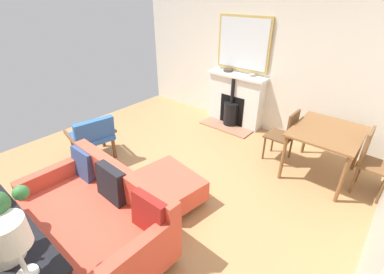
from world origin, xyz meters
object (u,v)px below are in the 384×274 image
object	(u,v)px
table_lamp_far_end	(9,236)
armchair_accent	(92,135)
ottoman	(171,185)
sofa	(98,216)
mantel_bowl_far	(252,75)
console_table	(4,241)
mantel_bowl_near	(228,70)
dining_chair_near_fireplace	(286,133)
fireplace	(235,102)
dining_chair_by_back_wall	(370,158)
dining_table	(326,136)

from	to	relation	value
table_lamp_far_end	armchair_accent	bearing A→B (deg)	-129.38
ottoman	sofa	bearing A→B (deg)	-7.01
mantel_bowl_far	sofa	size ratio (longest dim) A/B	0.07
console_table	mantel_bowl_near	bearing A→B (deg)	-170.32
dining_chair_near_fireplace	mantel_bowl_far	bearing A→B (deg)	-124.48
console_table	table_lamp_far_end	distance (m)	0.72
console_table	mantel_bowl_far	bearing A→B (deg)	-177.34
fireplace	dining_chair_by_back_wall	xyz separation A→B (m)	(0.69, 2.51, 0.06)
console_table	table_lamp_far_end	size ratio (longest dim) A/B	2.93
sofa	dining_chair_by_back_wall	distance (m)	3.47
dining_chair_by_back_wall	console_table	bearing A→B (deg)	-29.21
armchair_accent	dining_table	bearing A→B (deg)	123.43
console_table	table_lamp_far_end	bearing A→B (deg)	90.00
armchair_accent	mantel_bowl_far	bearing A→B (deg)	154.20
dining_chair_near_fireplace	mantel_bowl_near	bearing A→B (deg)	-114.54
console_table	dining_table	distance (m)	3.89
mantel_bowl_near	console_table	world-z (taller)	mantel_bowl_near
mantel_bowl_far	dining_table	world-z (taller)	mantel_bowl_far
sofa	armchair_accent	xyz separation A→B (m)	(-0.88, -1.50, 0.10)
sofa	dining_chair_by_back_wall	world-z (taller)	dining_chair_by_back_wall
mantel_bowl_near	dining_table	xyz separation A→B (m)	(0.73, 2.18, -0.42)
console_table	ottoman	bearing A→B (deg)	176.04
dining_table	dining_chair_near_fireplace	bearing A→B (deg)	-89.92
sofa	armchair_accent	distance (m)	1.74
sofa	fireplace	bearing A→B (deg)	-171.97
sofa	console_table	xyz separation A→B (m)	(0.80, -0.00, 0.34)
fireplace	table_lamp_far_end	world-z (taller)	table_lamp_far_end
armchair_accent	dining_table	world-z (taller)	armchair_accent
ottoman	table_lamp_far_end	xyz separation A→B (m)	(1.78, 0.42, 0.94)
mantel_bowl_near	console_table	xyz separation A→B (m)	(4.34, 0.74, -0.38)
ottoman	dining_chair_by_back_wall	world-z (taller)	dining_chair_by_back_wall
sofa	dining_chair_near_fireplace	xyz separation A→B (m)	(-2.81, 0.87, 0.16)
fireplace	dining_table	bearing A→B (deg)	70.36
fireplace	mantel_bowl_near	world-z (taller)	mantel_bowl_near
mantel_bowl_far	sofa	distance (m)	3.63
mantel_bowl_far	ottoman	xyz separation A→B (m)	(2.57, 0.32, -0.85)
console_table	dining_chair_near_fireplace	distance (m)	3.72
table_lamp_far_end	dining_table	distance (m)	3.76
dining_chair_by_back_wall	sofa	bearing A→B (deg)	-35.61
table_lamp_far_end	fireplace	bearing A→B (deg)	-166.48
mantel_bowl_far	ottoman	world-z (taller)	mantel_bowl_far
fireplace	dining_table	xyz separation A→B (m)	(0.69, 1.94, 0.18)
table_lamp_far_end	dining_table	world-z (taller)	table_lamp_far_end
armchair_accent	dining_chair_by_back_wall	xyz separation A→B (m)	(-1.94, 3.51, 0.07)
mantel_bowl_near	mantel_bowl_far	size ratio (longest dim) A/B	1.36
fireplace	console_table	xyz separation A→B (m)	(4.30, 0.49, 0.22)
dining_table	dining_chair_near_fireplace	world-z (taller)	dining_chair_near_fireplace
console_table	dining_table	world-z (taller)	console_table
mantel_bowl_near	dining_table	bearing A→B (deg)	71.44
sofa	dining_chair_near_fireplace	bearing A→B (deg)	162.90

